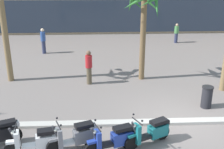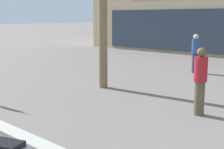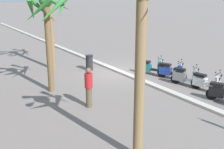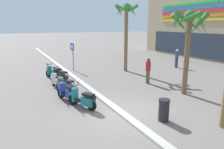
{
  "view_description": "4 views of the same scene",
  "coord_description": "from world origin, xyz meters",
  "px_view_note": "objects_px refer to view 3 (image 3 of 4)",
  "views": [
    {
      "loc": [
        -3.11,
        -9.57,
        5.6
      ],
      "look_at": [
        -2.55,
        2.57,
        1.02
      ],
      "focal_mm": 45.66,
      "sensor_mm": 36.0,
      "label": 1
    },
    {
      "loc": [
        0.27,
        -3.48,
        2.54
      ],
      "look_at": [
        -4.29,
        1.38,
        1.33
      ],
      "focal_mm": 51.96,
      "sensor_mm": 36.0,
      "label": 2
    },
    {
      "loc": [
        -13.59,
        9.46,
        4.92
      ],
      "look_at": [
        -2.82,
        2.26,
        0.96
      ],
      "focal_mm": 45.34,
      "sensor_mm": 36.0,
      "label": 3
    },
    {
      "loc": [
        7.7,
        -4.43,
        3.95
      ],
      "look_at": [
        -2.9,
        0.88,
        1.12
      ],
      "focal_mm": 33.52,
      "sensor_mm": 36.0,
      "label": 4
    }
  ],
  "objects_px": {
    "scooter_white_last_in_row": "(205,82)",
    "scooter_grey_lead_nearest": "(184,77)",
    "pedestrian_strolling_near_curb": "(89,87)",
    "litter_bin": "(89,63)",
    "scooter_teal_mid_rear": "(150,67)",
    "scooter_blue_mid_front": "(170,71)",
    "palm_tree_by_mall_entrance": "(48,17)",
    "palm_tree_near_sign": "(142,14)",
    "scooter_black_mid_centre": "(223,92)"
  },
  "relations": [
    {
      "from": "scooter_white_last_in_row",
      "to": "palm_tree_by_mall_entrance",
      "type": "distance_m",
      "value": 8.25
    },
    {
      "from": "scooter_grey_lead_nearest",
      "to": "palm_tree_near_sign",
      "type": "xyz_separation_m",
      "value": [
        -3.91,
        6.24,
        3.8
      ]
    },
    {
      "from": "scooter_teal_mid_rear",
      "to": "palm_tree_near_sign",
      "type": "bearing_deg",
      "value": 136.67
    },
    {
      "from": "scooter_white_last_in_row",
      "to": "scooter_grey_lead_nearest",
      "type": "xyz_separation_m",
      "value": [
        1.21,
        0.19,
        0.02
      ]
    },
    {
      "from": "scooter_teal_mid_rear",
      "to": "palm_tree_near_sign",
      "type": "xyz_separation_m",
      "value": [
        -6.4,
        6.04,
        3.83
      ]
    },
    {
      "from": "scooter_grey_lead_nearest",
      "to": "scooter_teal_mid_rear",
      "type": "relative_size",
      "value": 1.0
    },
    {
      "from": "scooter_blue_mid_front",
      "to": "pedestrian_strolling_near_curb",
      "type": "height_order",
      "value": "pedestrian_strolling_near_curb"
    },
    {
      "from": "palm_tree_by_mall_entrance",
      "to": "scooter_black_mid_centre",
      "type": "bearing_deg",
      "value": -133.63
    },
    {
      "from": "scooter_teal_mid_rear",
      "to": "scooter_blue_mid_front",
      "type": "bearing_deg",
      "value": -162.98
    },
    {
      "from": "scooter_grey_lead_nearest",
      "to": "litter_bin",
      "type": "relative_size",
      "value": 1.73
    },
    {
      "from": "palm_tree_near_sign",
      "to": "litter_bin",
      "type": "height_order",
      "value": "palm_tree_near_sign"
    },
    {
      "from": "scooter_black_mid_centre",
      "to": "scooter_white_last_in_row",
      "type": "xyz_separation_m",
      "value": [
        1.38,
        -0.5,
        -0.0
      ]
    },
    {
      "from": "palm_tree_by_mall_entrance",
      "to": "pedestrian_strolling_near_curb",
      "type": "bearing_deg",
      "value": -168.41
    },
    {
      "from": "scooter_teal_mid_rear",
      "to": "pedestrian_strolling_near_curb",
      "type": "distance_m",
      "value": 5.86
    },
    {
      "from": "scooter_white_last_in_row",
      "to": "scooter_teal_mid_rear",
      "type": "bearing_deg",
      "value": 6.17
    },
    {
      "from": "scooter_blue_mid_front",
      "to": "palm_tree_by_mall_entrance",
      "type": "bearing_deg",
      "value": 74.43
    },
    {
      "from": "scooter_blue_mid_front",
      "to": "scooter_teal_mid_rear",
      "type": "distance_m",
      "value": 1.32
    },
    {
      "from": "scooter_black_mid_centre",
      "to": "scooter_teal_mid_rear",
      "type": "bearing_deg",
      "value": -1.13
    },
    {
      "from": "scooter_grey_lead_nearest",
      "to": "palm_tree_by_mall_entrance",
      "type": "distance_m",
      "value": 7.54
    },
    {
      "from": "scooter_grey_lead_nearest",
      "to": "pedestrian_strolling_near_curb",
      "type": "bearing_deg",
      "value": 87.46
    },
    {
      "from": "scooter_grey_lead_nearest",
      "to": "scooter_blue_mid_front",
      "type": "height_order",
      "value": "same"
    },
    {
      "from": "scooter_teal_mid_rear",
      "to": "palm_tree_near_sign",
      "type": "height_order",
      "value": "palm_tree_near_sign"
    },
    {
      "from": "scooter_blue_mid_front",
      "to": "pedestrian_strolling_near_curb",
      "type": "xyz_separation_m",
      "value": [
        -0.98,
        5.78,
        0.48
      ]
    },
    {
      "from": "scooter_blue_mid_front",
      "to": "scooter_teal_mid_rear",
      "type": "relative_size",
      "value": 1.02
    },
    {
      "from": "scooter_black_mid_centre",
      "to": "pedestrian_strolling_near_curb",
      "type": "height_order",
      "value": "pedestrian_strolling_near_curb"
    },
    {
      "from": "scooter_black_mid_centre",
      "to": "pedestrian_strolling_near_curb",
      "type": "relative_size",
      "value": 0.95
    },
    {
      "from": "scooter_blue_mid_front",
      "to": "palm_tree_by_mall_entrance",
      "type": "relative_size",
      "value": 0.35
    },
    {
      "from": "scooter_black_mid_centre",
      "to": "palm_tree_by_mall_entrance",
      "type": "relative_size",
      "value": 0.35
    },
    {
      "from": "scooter_grey_lead_nearest",
      "to": "litter_bin",
      "type": "bearing_deg",
      "value": 27.36
    },
    {
      "from": "scooter_teal_mid_rear",
      "to": "litter_bin",
      "type": "xyz_separation_m",
      "value": [
        2.81,
        2.53,
        0.04
      ]
    },
    {
      "from": "scooter_white_last_in_row",
      "to": "scooter_grey_lead_nearest",
      "type": "bearing_deg",
      "value": 9.05
    },
    {
      "from": "scooter_blue_mid_front",
      "to": "palm_tree_near_sign",
      "type": "relative_size",
      "value": 0.29
    },
    {
      "from": "scooter_blue_mid_front",
      "to": "palm_tree_by_mall_entrance",
      "type": "xyz_separation_m",
      "value": [
        1.77,
        6.34,
        3.17
      ]
    },
    {
      "from": "palm_tree_by_mall_entrance",
      "to": "litter_bin",
      "type": "distance_m",
      "value": 5.19
    },
    {
      "from": "scooter_black_mid_centre",
      "to": "palm_tree_by_mall_entrance",
      "type": "height_order",
      "value": "palm_tree_by_mall_entrance"
    },
    {
      "from": "scooter_blue_mid_front",
      "to": "pedestrian_strolling_near_curb",
      "type": "distance_m",
      "value": 5.88
    },
    {
      "from": "palm_tree_by_mall_entrance",
      "to": "scooter_white_last_in_row",
      "type": "bearing_deg",
      "value": -123.48
    },
    {
      "from": "scooter_teal_mid_rear",
      "to": "litter_bin",
      "type": "relative_size",
      "value": 1.73
    },
    {
      "from": "litter_bin",
      "to": "palm_tree_near_sign",
      "type": "bearing_deg",
      "value": 159.16
    },
    {
      "from": "scooter_grey_lead_nearest",
      "to": "palm_tree_near_sign",
      "type": "bearing_deg",
      "value": 122.08
    },
    {
      "from": "palm_tree_by_mall_entrance",
      "to": "pedestrian_strolling_near_curb",
      "type": "height_order",
      "value": "palm_tree_by_mall_entrance"
    },
    {
      "from": "palm_tree_by_mall_entrance",
      "to": "litter_bin",
      "type": "relative_size",
      "value": 4.97
    },
    {
      "from": "scooter_black_mid_centre",
      "to": "scooter_blue_mid_front",
      "type": "bearing_deg",
      "value": -7.26
    },
    {
      "from": "scooter_black_mid_centre",
      "to": "pedestrian_strolling_near_curb",
      "type": "xyz_separation_m",
      "value": [
        2.84,
        5.29,
        0.48
      ]
    },
    {
      "from": "scooter_teal_mid_rear",
      "to": "scooter_grey_lead_nearest",
      "type": "bearing_deg",
      "value": -175.24
    },
    {
      "from": "scooter_black_mid_centre",
      "to": "palm_tree_near_sign",
      "type": "bearing_deg",
      "value": 102.58
    },
    {
      "from": "scooter_white_last_in_row",
      "to": "palm_tree_near_sign",
      "type": "bearing_deg",
      "value": 112.79
    },
    {
      "from": "scooter_white_last_in_row",
      "to": "palm_tree_near_sign",
      "type": "distance_m",
      "value": 7.96
    },
    {
      "from": "pedestrian_strolling_near_curb",
      "to": "litter_bin",
      "type": "distance_m",
      "value": 5.82
    },
    {
      "from": "scooter_blue_mid_front",
      "to": "scooter_grey_lead_nearest",
      "type": "bearing_deg",
      "value": 171.72
    }
  ]
}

